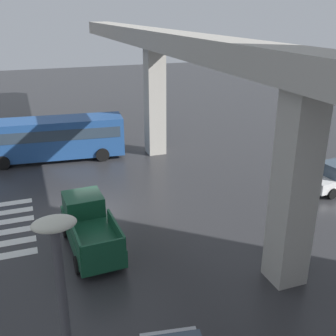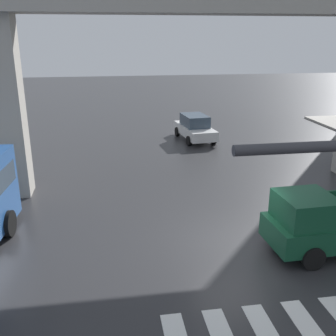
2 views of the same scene
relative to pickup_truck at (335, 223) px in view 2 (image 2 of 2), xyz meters
The scene contains 4 objects.
ground_plane 3.47m from the pickup_truck, 162.68° to the left, with size 120.00×120.00×0.00m, color #2D2D30.
elevated_overpass 10.14m from the pickup_truck, 114.55° to the left, with size 56.60×2.13×8.94m.
pickup_truck is the anchor object (origin of this frame).
sedan_white 15.27m from the pickup_truck, 94.78° to the left, with size 2.32×4.47×1.72m.
Camera 2 is at (-4.16, -11.70, 6.90)m, focal length 42.10 mm.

